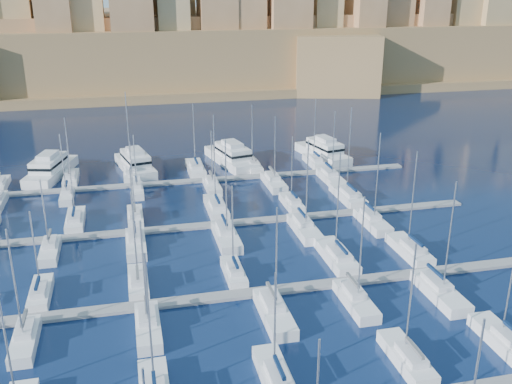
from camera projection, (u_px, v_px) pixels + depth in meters
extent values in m
plane|color=#041132|center=(231.00, 253.00, 80.67)|extent=(600.00, 600.00, 0.00)
cube|color=slate|center=(249.00, 293.00, 69.62)|extent=(84.00, 2.00, 0.40)
cube|color=slate|center=(219.00, 224.00, 89.76)|extent=(84.00, 2.00, 0.40)
cube|color=slate|center=(200.00, 180.00, 109.89)|extent=(84.00, 2.00, 0.40)
cylinder|color=#9EA0A8|center=(9.00, 355.00, 47.32)|extent=(0.18, 0.18, 10.73)
cylinder|color=#9EA0A8|center=(149.00, 322.00, 49.65)|extent=(0.18, 0.18, 13.33)
cube|color=silver|center=(275.00, 378.00, 54.07)|extent=(2.63, 8.77, 1.64)
cube|color=silver|center=(278.00, 374.00, 52.87)|extent=(1.84, 3.95, 0.70)
cylinder|color=#9EA0A8|center=(275.00, 322.00, 52.44)|extent=(0.18, 0.18, 10.26)
cube|color=#0A1D3E|center=(279.00, 367.00, 52.11)|extent=(0.35, 3.51, 0.35)
cube|color=silver|center=(406.00, 359.00, 56.87)|extent=(2.57, 8.58, 1.63)
cube|color=silver|center=(411.00, 354.00, 55.68)|extent=(1.80, 3.86, 0.70)
cylinder|color=#9EA0A8|center=(410.00, 299.00, 54.99)|extent=(0.18, 0.18, 11.65)
cube|color=#595B60|center=(415.00, 348.00, 54.93)|extent=(0.35, 3.43, 0.35)
cube|color=silver|center=(504.00, 342.00, 59.56)|extent=(2.77, 9.22, 1.66)
cube|color=silver|center=(511.00, 337.00, 58.31)|extent=(1.94, 4.15, 0.70)
cylinder|color=#9EA0A8|center=(511.00, 282.00, 57.62)|extent=(0.18, 0.18, 12.14)
cylinder|color=#9EA0A8|center=(475.00, 382.00, 43.76)|extent=(0.18, 0.18, 11.18)
cube|color=silver|center=(41.00, 295.00, 68.78)|extent=(2.36, 7.88, 1.59)
cube|color=silver|center=(39.00, 289.00, 67.66)|extent=(1.65, 3.54, 0.70)
cylinder|color=#9EA0A8|center=(35.00, 250.00, 67.18)|extent=(0.18, 0.18, 9.88)
cube|color=#0A1D3E|center=(37.00, 283.00, 66.94)|extent=(0.35, 3.15, 0.35)
cube|color=silver|center=(138.00, 283.00, 71.32)|extent=(2.41, 8.05, 1.60)
cube|color=silver|center=(138.00, 278.00, 70.19)|extent=(1.69, 3.62, 0.70)
cylinder|color=#9EA0A8|center=(134.00, 235.00, 69.49)|extent=(0.18, 0.18, 11.27)
cube|color=#595B60|center=(137.00, 272.00, 69.46)|extent=(0.35, 3.22, 0.35)
cube|color=silver|center=(234.00, 274.00, 73.75)|extent=(2.31, 7.69, 1.58)
cube|color=silver|center=(235.00, 269.00, 72.66)|extent=(1.61, 3.46, 0.70)
cylinder|color=#9EA0A8|center=(233.00, 227.00, 71.93)|extent=(0.18, 0.18, 11.14)
cube|color=#0A1D3E|center=(235.00, 262.00, 71.95)|extent=(0.35, 3.08, 0.35)
cube|color=silver|center=(336.00, 257.00, 78.07)|extent=(3.11, 10.36, 1.72)
cube|color=silver|center=(340.00, 253.00, 76.70)|extent=(2.17, 4.66, 0.70)
cylinder|color=#9EA0A8|center=(338.00, 203.00, 75.88)|extent=(0.18, 0.18, 13.88)
cube|color=#0A1D3E|center=(341.00, 247.00, 75.87)|extent=(0.35, 4.14, 0.35)
cube|color=silver|center=(409.00, 251.00, 80.02)|extent=(2.88, 9.61, 1.68)
cube|color=silver|center=(413.00, 246.00, 78.73)|extent=(2.02, 4.32, 0.70)
cylinder|color=#9EA0A8|center=(413.00, 199.00, 77.86)|extent=(0.18, 0.18, 13.52)
cube|color=#0A1D3E|center=(416.00, 240.00, 77.93)|extent=(0.35, 3.84, 0.35)
cube|color=silver|center=(25.00, 342.00, 59.57)|extent=(2.41, 8.03, 1.60)
cube|color=silver|center=(25.00, 329.00, 59.91)|extent=(1.69, 3.61, 0.70)
cylinder|color=#9EA0A8|center=(15.00, 286.00, 56.84)|extent=(0.18, 0.18, 12.27)
cube|color=#595B60|center=(24.00, 318.00, 59.92)|extent=(0.35, 3.21, 0.35)
cube|color=silver|center=(148.00, 328.00, 61.93)|extent=(2.63, 8.78, 1.64)
cube|color=silver|center=(147.00, 315.00, 62.33)|extent=(1.84, 3.95, 0.70)
cylinder|color=#9EA0A8|center=(144.00, 274.00, 59.18)|extent=(0.18, 0.18, 12.09)
cube|color=#595B60|center=(146.00, 304.00, 62.37)|extent=(0.35, 3.51, 0.35)
cube|color=silver|center=(274.00, 315.00, 64.51)|extent=(2.91, 9.69, 1.68)
cube|color=silver|center=(272.00, 301.00, 64.99)|extent=(2.04, 4.36, 0.70)
cylinder|color=#9EA0A8|center=(276.00, 261.00, 61.66)|extent=(0.18, 0.18, 12.38)
cube|color=#595B60|center=(271.00, 291.00, 65.07)|extent=(0.35, 3.88, 0.35)
cube|color=silver|center=(356.00, 302.00, 67.08)|extent=(2.63, 8.78, 1.64)
cube|color=silver|center=(354.00, 290.00, 67.48)|extent=(1.84, 3.95, 0.70)
cylinder|color=#9EA0A8|center=(361.00, 249.00, 64.24)|extent=(0.18, 0.18, 12.60)
cube|color=#595B60|center=(353.00, 280.00, 67.52)|extent=(0.35, 3.51, 0.35)
cube|color=silver|center=(440.00, 294.00, 68.90)|extent=(2.93, 9.76, 1.69)
cube|color=silver|center=(437.00, 281.00, 69.38)|extent=(2.05, 4.39, 0.70)
cylinder|color=#9EA0A8|center=(450.00, 237.00, 65.83)|extent=(0.18, 0.18, 13.66)
cube|color=#0A1D3E|center=(436.00, 271.00, 69.47)|extent=(0.35, 3.90, 0.35)
cube|color=silver|center=(76.00, 221.00, 90.04)|extent=(2.74, 9.12, 1.66)
cube|color=silver|center=(74.00, 217.00, 88.80)|extent=(1.92, 4.11, 0.70)
cylinder|color=#9EA0A8|center=(71.00, 182.00, 88.25)|extent=(0.18, 0.18, 11.25)
cube|color=#0A1D3E|center=(73.00, 211.00, 88.03)|extent=(0.35, 3.65, 0.35)
cube|color=silver|center=(135.00, 218.00, 91.51)|extent=(2.40, 8.01, 1.60)
cube|color=silver|center=(135.00, 213.00, 90.39)|extent=(1.68, 3.60, 0.70)
cylinder|color=#9EA0A8|center=(132.00, 178.00, 89.60)|extent=(0.18, 0.18, 11.74)
cube|color=#595B60|center=(135.00, 208.00, 89.66)|extent=(0.35, 3.20, 0.35)
cube|color=silver|center=(216.00, 208.00, 95.22)|extent=(2.98, 9.94, 1.70)
cube|color=silver|center=(217.00, 204.00, 93.90)|extent=(2.09, 4.47, 0.70)
cylinder|color=#9EA0A8|center=(214.00, 160.00, 92.84)|extent=(0.18, 0.18, 14.89)
cube|color=#0A1D3E|center=(217.00, 199.00, 93.09)|extent=(0.35, 3.98, 0.35)
cube|color=silver|center=(292.00, 204.00, 97.17)|extent=(2.45, 8.15, 1.61)
cube|color=silver|center=(293.00, 199.00, 96.03)|extent=(1.71, 3.67, 0.70)
cylinder|color=#9EA0A8|center=(292.00, 168.00, 95.40)|extent=(0.18, 0.18, 10.95)
cube|color=#0A1D3E|center=(294.00, 194.00, 95.30)|extent=(0.35, 3.26, 0.35)
cube|color=silver|center=(348.00, 196.00, 100.58)|extent=(3.20, 10.68, 1.73)
cube|color=silver|center=(350.00, 192.00, 99.19)|extent=(2.24, 4.80, 0.70)
cylinder|color=#9EA0A8|center=(349.00, 150.00, 98.22)|extent=(0.18, 0.18, 14.95)
cube|color=#0A1D3E|center=(352.00, 187.00, 98.34)|extent=(0.35, 4.27, 0.35)
cube|color=silver|center=(50.00, 252.00, 79.75)|extent=(2.42, 8.08, 1.60)
cube|color=silver|center=(50.00, 242.00, 80.10)|extent=(1.70, 3.64, 0.70)
cylinder|color=#9EA0A8|center=(45.00, 214.00, 77.39)|extent=(0.18, 0.18, 10.07)
cube|color=#595B60|center=(49.00, 234.00, 80.11)|extent=(0.35, 3.23, 0.35)
cube|color=silver|center=(136.00, 245.00, 81.76)|extent=(2.75, 9.16, 1.66)
cube|color=silver|center=(135.00, 235.00, 82.20)|extent=(1.92, 4.12, 0.70)
cylinder|color=#9EA0A8|center=(133.00, 205.00, 79.17)|extent=(0.18, 0.18, 11.04)
cube|color=#0A1D3E|center=(134.00, 227.00, 82.26)|extent=(0.35, 3.67, 0.35)
cube|color=silver|center=(226.00, 238.00, 84.08)|extent=(3.05, 10.18, 1.71)
cube|color=silver|center=(225.00, 228.00, 84.61)|extent=(2.14, 4.58, 0.70)
cylinder|color=#9EA0A8|center=(226.00, 188.00, 80.90)|extent=(0.18, 0.18, 14.20)
cube|color=#0A1D3E|center=(224.00, 220.00, 84.71)|extent=(0.35, 4.07, 0.35)
cube|color=silver|center=(305.00, 230.00, 86.89)|extent=(2.92, 9.72, 1.69)
cube|color=silver|center=(303.00, 220.00, 87.37)|extent=(2.04, 4.37, 0.70)
cylinder|color=#9EA0A8|center=(307.00, 184.00, 83.88)|extent=(0.18, 0.18, 13.34)
cube|color=#0A1D3E|center=(302.00, 213.00, 87.46)|extent=(0.35, 3.89, 0.35)
cube|color=silver|center=(373.00, 223.00, 89.48)|extent=(2.79, 9.31, 1.67)
cube|color=silver|center=(371.00, 214.00, 89.93)|extent=(1.96, 4.19, 0.70)
cylinder|color=#9EA0A8|center=(377.00, 177.00, 86.42)|extent=(0.18, 0.18, 13.76)
cube|color=#0A1D3E|center=(370.00, 206.00, 90.00)|extent=(0.35, 3.72, 0.35)
cube|color=silver|center=(1.00, 185.00, 106.40)|extent=(2.30, 7.68, 1.58)
cube|color=silver|center=(71.00, 179.00, 109.61)|extent=(2.67, 8.88, 1.64)
cube|color=silver|center=(70.00, 175.00, 108.40)|extent=(1.87, 4.00, 0.70)
cylinder|color=#9EA0A8|center=(68.00, 146.00, 107.83)|extent=(0.18, 0.18, 11.14)
cube|color=#595B60|center=(69.00, 170.00, 107.63)|extent=(0.35, 3.55, 0.35)
cube|color=silver|center=(131.00, 174.00, 112.58)|extent=(3.02, 10.07, 1.70)
cube|color=silver|center=(131.00, 170.00, 111.25)|extent=(2.12, 4.53, 0.70)
cylinder|color=#9EA0A8|center=(128.00, 131.00, 110.13)|extent=(0.18, 0.18, 15.34)
cube|color=#0A1D3E|center=(131.00, 165.00, 110.43)|extent=(0.35, 4.03, 0.35)
cube|color=silver|center=(196.00, 169.00, 115.44)|extent=(3.12, 10.39, 1.72)
cube|color=silver|center=(196.00, 165.00, 114.08)|extent=(2.18, 4.68, 0.70)
cylinder|color=#9EA0A8|center=(194.00, 135.00, 113.50)|extent=(0.18, 0.18, 12.42)
cube|color=#0A1D3E|center=(196.00, 161.00, 113.24)|extent=(0.35, 4.16, 0.35)
cube|color=silver|center=(253.00, 167.00, 117.17)|extent=(2.61, 8.69, 1.63)
cube|color=silver|center=(254.00, 162.00, 115.98)|extent=(1.82, 3.91, 0.70)
cylinder|color=#9EA0A8|center=(252.00, 134.00, 115.25)|extent=(0.18, 0.18, 11.95)
cube|color=#595B60|center=(254.00, 158.00, 115.22)|extent=(0.35, 3.48, 0.35)
cube|color=silver|center=(314.00, 162.00, 120.01)|extent=(2.61, 8.69, 1.63)
cube|color=silver|center=(316.00, 158.00, 118.82)|extent=(1.82, 3.91, 0.70)
cylinder|color=#9EA0A8|center=(315.00, 129.00, 117.98)|extent=(0.18, 0.18, 12.59)
cube|color=#0A1D3E|center=(317.00, 154.00, 118.06)|extent=(0.35, 3.48, 0.35)
cube|color=silver|center=(67.00, 197.00, 100.40)|extent=(2.19, 7.28, 1.56)
cube|color=silver|center=(67.00, 190.00, 100.68)|extent=(1.53, 3.28, 0.70)
cylinder|color=#9EA0A8|center=(63.00, 164.00, 97.96)|extent=(0.18, 0.18, 10.73)
cube|color=#0A1D3E|center=(66.00, 184.00, 100.65)|extent=(0.35, 2.91, 0.35)
cube|color=silver|center=(137.00, 192.00, 103.01)|extent=(2.17, 7.24, 1.56)
cube|color=silver|center=(137.00, 185.00, 103.28)|extent=(1.52, 3.26, 0.70)
cylinder|color=#9EA0A8|center=(135.00, 162.00, 100.72)|extent=(0.18, 0.18, 9.90)
cube|color=#0A1D3E|center=(136.00, 179.00, 103.26)|extent=(0.35, 2.90, 0.35)
cube|color=silver|center=(212.00, 187.00, 105.42)|extent=(2.49, 8.30, 1.61)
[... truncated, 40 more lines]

